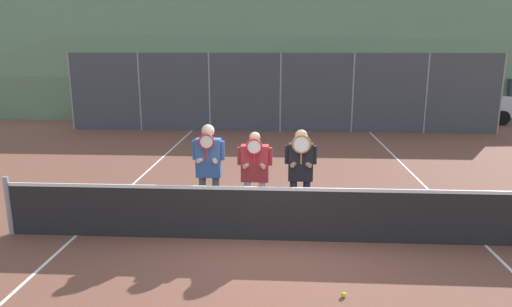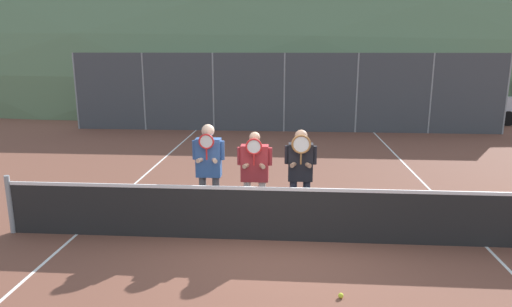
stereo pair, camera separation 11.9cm
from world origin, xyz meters
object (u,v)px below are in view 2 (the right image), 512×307
(player_center_left, at_px, (255,171))
(tennis_ball_on_court, at_px, (341,296))
(player_center_right, at_px, (300,169))
(player_leftmost, at_px, (209,165))
(car_far_left, at_px, (179,98))
(car_center, at_px, (408,101))
(car_left_of_center, at_px, (289,99))

(player_center_left, distance_m, tennis_ball_on_court, 2.92)
(player_center_left, relative_size, player_center_right, 0.97)
(player_leftmost, height_order, player_center_right, player_leftmost)
(player_leftmost, relative_size, player_center_right, 1.04)
(car_far_left, relative_size, car_center, 0.93)
(tennis_ball_on_court, bearing_deg, car_center, 73.36)
(player_leftmost, height_order, car_center, player_leftmost)
(car_center, bearing_deg, player_leftmost, -117.96)
(player_center_left, xyz_separation_m, car_left_of_center, (0.56, 12.45, -0.10))
(player_leftmost, xyz_separation_m, player_center_right, (1.62, -0.01, -0.04))
(player_center_left, xyz_separation_m, tennis_ball_on_court, (1.29, -2.43, -0.96))
(player_center_right, xyz_separation_m, car_center, (4.88, 12.27, -0.15))
(player_leftmost, bearing_deg, tennis_ball_on_court, -49.32)
(tennis_ball_on_court, bearing_deg, player_center_right, 101.21)
(player_center_left, xyz_separation_m, player_center_right, (0.80, 0.01, 0.04))
(player_leftmost, distance_m, player_center_right, 1.63)
(player_leftmost, bearing_deg, car_left_of_center, 83.68)
(player_center_right, height_order, car_left_of_center, car_left_of_center)
(player_center_right, relative_size, car_left_of_center, 0.40)
(player_center_left, height_order, car_far_left, car_far_left)
(car_left_of_center, height_order, tennis_ball_on_court, car_left_of_center)
(car_left_of_center, bearing_deg, tennis_ball_on_court, -87.19)
(player_center_right, height_order, tennis_ball_on_court, player_center_right)
(car_far_left, bearing_deg, player_center_right, -67.58)
(player_leftmost, xyz_separation_m, car_center, (6.51, 12.26, -0.19))
(player_center_left, bearing_deg, player_leftmost, 178.51)
(player_leftmost, distance_m, car_far_left, 13.12)
(player_leftmost, bearing_deg, car_far_left, 105.86)
(car_far_left, distance_m, car_left_of_center, 4.97)
(player_center_left, height_order, car_center, car_center)
(car_center, bearing_deg, car_far_left, 177.96)
(car_left_of_center, bearing_deg, car_far_left, 177.78)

